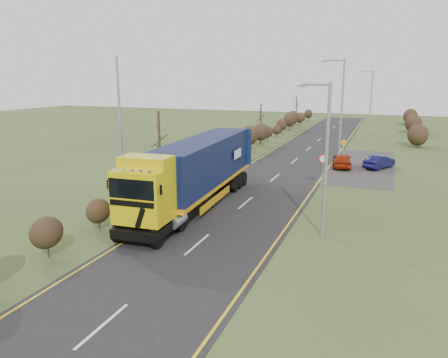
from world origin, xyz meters
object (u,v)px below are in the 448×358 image
(streetlight_near, at_px, (325,154))
(car_red_hatchback, at_px, (342,160))
(car_blue_sedan, at_px, (379,162))
(speed_sign, at_px, (323,164))
(lorry, at_px, (196,169))

(streetlight_near, bearing_deg, car_red_hatchback, 92.74)
(car_blue_sedan, distance_m, speed_sign, 9.92)
(car_blue_sedan, distance_m, streetlight_near, 20.16)
(car_blue_sedan, height_order, streetlight_near, streetlight_near)
(speed_sign, bearing_deg, car_red_hatchback, 85.87)
(lorry, bearing_deg, speed_sign, 46.32)
(lorry, height_order, car_red_hatchback, lorry)
(lorry, bearing_deg, streetlight_near, -19.24)
(car_red_hatchback, height_order, speed_sign, speed_sign)
(car_red_hatchback, xyz_separation_m, car_blue_sedan, (3.32, 0.72, -0.09))
(lorry, xyz_separation_m, car_red_hatchback, (7.60, 16.43, -1.82))
(lorry, relative_size, speed_sign, 6.15)
(car_red_hatchback, distance_m, car_blue_sedan, 3.40)
(car_blue_sedan, bearing_deg, car_red_hatchback, 39.35)
(car_blue_sedan, xyz_separation_m, speed_sign, (-3.92, -9.02, 1.24))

